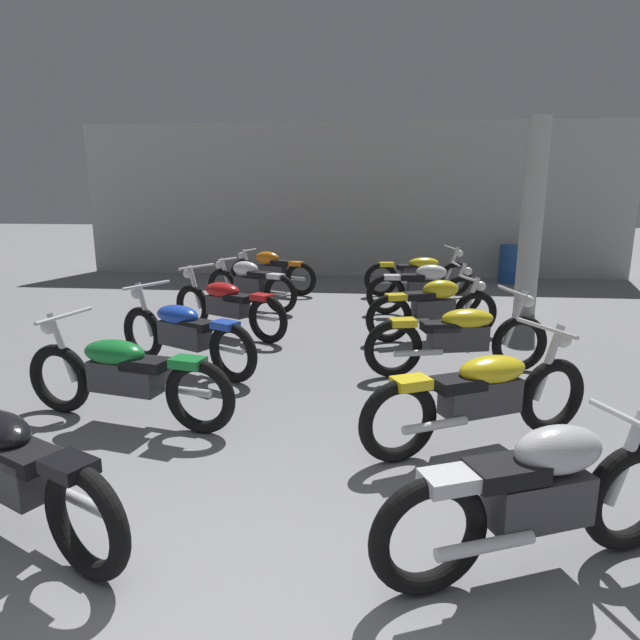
{
  "coord_description": "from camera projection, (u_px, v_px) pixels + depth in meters",
  "views": [
    {
      "loc": [
        0.67,
        -1.96,
        2.08
      ],
      "look_at": [
        0.0,
        4.45,
        0.55
      ],
      "focal_mm": 31.08,
      "sensor_mm": 36.0,
      "label": 1
    }
  ],
  "objects": [
    {
      "name": "motorcycle_left_row_3",
      "position": [
        227.0,
        305.0,
        7.99
      ],
      "size": [
        1.95,
        1.18,
        0.97
      ],
      "color": "black",
      "rests_on": "ground"
    },
    {
      "name": "motorcycle_left_row_2",
      "position": [
        184.0,
        333.0,
        6.43
      ],
      "size": [
        1.97,
        1.15,
        0.97
      ],
      "color": "black",
      "rests_on": "ground"
    },
    {
      "name": "motorcycle_left_row_1",
      "position": [
        124.0,
        375.0,
        4.97
      ],
      "size": [
        2.14,
        0.75,
        0.97
      ],
      "color": "black",
      "rests_on": "ground"
    },
    {
      "name": "oil_drum",
      "position": [
        512.0,
        264.0,
        12.46
      ],
      "size": [
        0.59,
        0.59,
        0.85
      ],
      "color": "#23519E",
      "rests_on": "ground"
    },
    {
      "name": "motorcycle_right_row_3",
      "position": [
        434.0,
        308.0,
        7.75
      ],
      "size": [
        1.9,
        0.77,
        0.88
      ],
      "color": "black",
      "rests_on": "ground"
    },
    {
      "name": "motorcycle_left_row_5",
      "position": [
        272.0,
        271.0,
        11.22
      ],
      "size": [
        1.91,
        0.75,
        0.88
      ],
      "color": "black",
      "rests_on": "ground"
    },
    {
      "name": "motorcycle_left_row_4",
      "position": [
        250.0,
        283.0,
        9.72
      ],
      "size": [
        1.82,
        0.96,
        0.88
      ],
      "color": "black",
      "rests_on": "ground"
    },
    {
      "name": "back_wall",
      "position": [
        351.0,
        201.0,
        13.28
      ],
      "size": [
        13.04,
        0.24,
        3.6
      ],
      "primitive_type": "cube",
      "color": "#B2B2AD",
      "rests_on": "ground"
    },
    {
      "name": "motorcycle_right_row_0",
      "position": [
        540.0,
        495.0,
        3.01
      ],
      "size": [
        1.86,
        0.85,
        0.88
      ],
      "color": "black",
      "rests_on": "ground"
    },
    {
      "name": "support_pillar",
      "position": [
        532.0,
        219.0,
        9.08
      ],
      "size": [
        0.36,
        0.36,
        3.2
      ],
      "primitive_type": "cylinder",
      "color": "#B2B2AD",
      "rests_on": "ground"
    },
    {
      "name": "motorcycle_left_row_0",
      "position": [
        6.0,
        465.0,
        3.35
      ],
      "size": [
        1.99,
        1.12,
        0.97
      ],
      "color": "black",
      "rests_on": "ground"
    },
    {
      "name": "motorcycle_right_row_4",
      "position": [
        425.0,
        288.0,
        9.32
      ],
      "size": [
        1.97,
        0.52,
        0.88
      ],
      "color": "black",
      "rests_on": "ground"
    },
    {
      "name": "motorcycle_right_row_2",
      "position": [
        459.0,
        336.0,
        6.27
      ],
      "size": [
        2.13,
        0.82,
        0.97
      ],
      "color": "black",
      "rests_on": "ground"
    },
    {
      "name": "motorcycle_right_row_1",
      "position": [
        482.0,
        394.0,
        4.5
      ],
      "size": [
        1.99,
        1.12,
        0.97
      ],
      "color": "black",
      "rests_on": "ground"
    },
    {
      "name": "motorcycle_right_row_5",
      "position": [
        419.0,
        273.0,
        10.94
      ],
      "size": [
        2.15,
        0.76,
        0.97
      ],
      "color": "black",
      "rests_on": "ground"
    }
  ]
}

